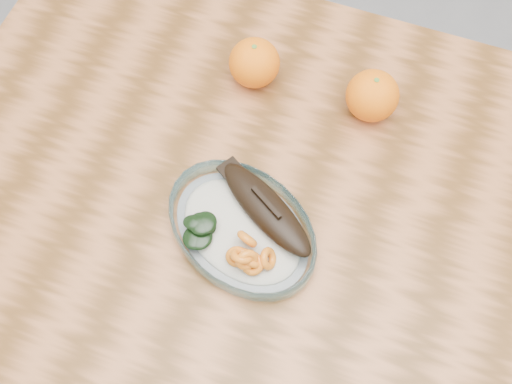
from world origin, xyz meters
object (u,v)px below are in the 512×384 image
plated_meal (242,227)px  orange_right (372,96)px  orange_left (254,63)px  dining_table (299,234)px

plated_meal → orange_right: bearing=91.4°
plated_meal → orange_left: bearing=131.2°
dining_table → plated_meal: plated_meal is taller
orange_right → dining_table: bearing=-102.8°
dining_table → plated_meal: (-0.07, -0.07, 0.12)m
plated_meal → orange_right: 0.29m
dining_table → orange_right: bearing=77.2°
plated_meal → orange_right: size_ratio=7.03×
dining_table → orange_right: (0.05, 0.20, 0.14)m
dining_table → plated_meal: 0.15m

